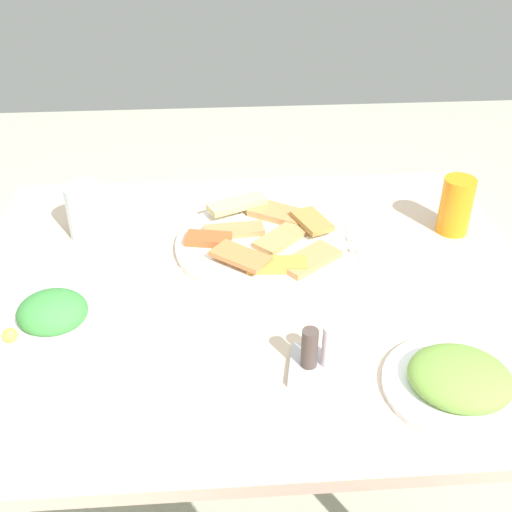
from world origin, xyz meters
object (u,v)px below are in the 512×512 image
Objects in this scene: spoon at (389,242)px; salad_plate_rice at (53,315)px; salad_plate_greens at (459,380)px; paper_napkin at (387,239)px; pide_platter at (263,241)px; soda_can at (456,206)px; fork at (385,232)px; condiment_caddy at (319,357)px; dining_table at (253,322)px; drinking_glass at (86,211)px.

salad_plate_rice is at bearing 3.44° from spoon.
spoon is at bearing -89.52° from salad_plate_greens.
paper_napkin is at bearing -89.54° from salad_plate_greens.
pide_platter is at bearing -17.47° from spoon.
soda_can is 0.16m from paper_napkin.
salad_plate_rice is 0.68m from paper_napkin.
soda_can is at bearing -170.48° from paper_napkin.
fork reaches higher than paper_napkin.
condiment_caddy is at bearing 162.20° from salad_plate_rice.
dining_table is 0.49m from soda_can.
paper_napkin is (-0.64, -0.23, -0.02)m from salad_plate_rice.
salad_plate_rice is 0.67m from spoon.
salad_plate_greens is 0.43m from paper_napkin.
condiment_caddy is at bearing -15.60° from salad_plate_greens.
dining_table is at bearing -68.98° from condiment_caddy.
fork is at bearing -158.66° from salad_plate_rice.
salad_plate_greens reaches higher than dining_table.
pide_platter is 1.72× the size of salad_plate_rice.
paper_napkin is 1.41× the size of condiment_caddy.
drinking_glass is at bearing -10.69° from pide_platter.
fork is at bearing -117.31° from condiment_caddy.
salad_plate_greens reaches higher than spoon.
dining_table is 7.15× the size of paper_napkin.
pide_platter is 3.01× the size of drinking_glass.
soda_can reaches higher than salad_plate_greens.
dining_table is 0.33m from spoon.
spoon is at bearing -119.64° from condiment_caddy.
salad_plate_rice reaches higher than paper_napkin.
condiment_caddy is (-0.44, 0.14, 0.01)m from salad_plate_rice.
condiment_caddy is at bearing 45.31° from spoon.
dining_table is 6.14× the size of fork.
paper_napkin is at bearing -154.25° from dining_table.
fork is (-0.26, -0.02, -0.01)m from pide_platter.
pide_platter is 0.37m from condiment_caddy.
drinking_glass is (0.77, -0.04, -0.00)m from soda_can.
soda_can is at bearing -159.31° from dining_table.
dining_table is at bearing -165.29° from salad_plate_rice.
dining_table is 0.43m from salad_plate_greens.
dining_table is at bearing 148.74° from drinking_glass.
condiment_caddy is (0.20, -0.06, 0.01)m from salad_plate_greens.
spoon is (0.00, 0.02, 0.00)m from paper_napkin.
salad_plate_rice reaches higher than dining_table.
salad_plate_greens reaches higher than fork.
salad_plate_rice is 0.46m from condiment_caddy.
spoon is (-0.64, -0.21, -0.01)m from salad_plate_rice.
salad_plate_greens is 0.21m from condiment_caddy.
dining_table is at bearing -44.52° from salad_plate_greens.
paper_napkin is 0.83× the size of spoon.
paper_napkin is 0.42m from condiment_caddy.
spoon is (-0.29, -0.12, 0.10)m from dining_table.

